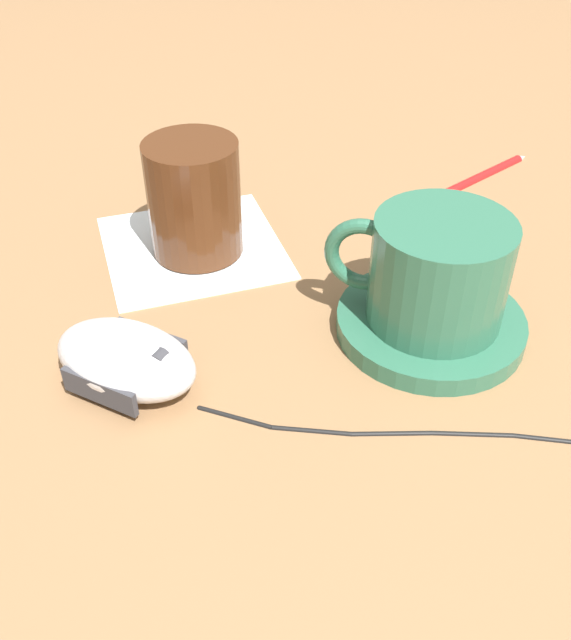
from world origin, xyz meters
TOP-DOWN VIEW (x-y plane):
  - ground_plane at (0.00, 0.00)m, footprint 3.00×3.00m
  - saucer at (-0.09, 0.08)m, footprint 0.13×0.13m
  - coffee_cup at (-0.09, 0.08)m, footprint 0.12×0.09m
  - computer_mouse at (0.10, 0.15)m, footprint 0.11×0.09m
  - mouse_cable at (-0.07, 0.17)m, footprint 0.24×0.02m
  - napkin_under_glass at (0.09, -0.01)m, footprint 0.18×0.18m
  - drinking_glass at (0.08, -0.01)m, footprint 0.07×0.07m
  - pen at (-0.15, -0.15)m, footprint 0.12×0.12m

SIDE VIEW (x-z plane):
  - ground_plane at x=0.00m, z-range 0.00..0.00m
  - napkin_under_glass at x=0.09m, z-range 0.00..0.00m
  - mouse_cable at x=-0.07m, z-range 0.00..0.00m
  - pen at x=-0.15m, z-range 0.00..0.01m
  - saucer at x=-0.09m, z-range 0.00..0.01m
  - computer_mouse at x=0.10m, z-range 0.00..0.04m
  - drinking_glass at x=0.08m, z-range 0.00..0.09m
  - coffee_cup at x=-0.09m, z-range 0.01..0.09m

